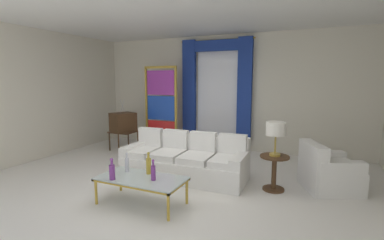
% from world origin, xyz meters
% --- Properties ---
extents(ground_plane, '(16.00, 16.00, 0.00)m').
position_xyz_m(ground_plane, '(0.00, 0.00, 0.00)').
color(ground_plane, white).
extents(wall_rear, '(8.00, 0.12, 3.00)m').
position_xyz_m(wall_rear, '(0.00, 3.06, 1.50)').
color(wall_rear, silver).
rests_on(wall_rear, ground).
extents(wall_left, '(0.12, 7.00, 3.00)m').
position_xyz_m(wall_left, '(-3.66, 0.60, 1.50)').
color(wall_left, silver).
rests_on(wall_left, ground).
extents(ceiling_slab, '(8.00, 7.60, 0.04)m').
position_xyz_m(ceiling_slab, '(0.00, 0.80, 3.02)').
color(ceiling_slab, white).
extents(curtained_window, '(2.00, 0.17, 2.70)m').
position_xyz_m(curtained_window, '(-0.19, 2.89, 1.74)').
color(curtained_window, white).
rests_on(curtained_window, ground).
extents(couch_white_long, '(2.37, 0.99, 0.86)m').
position_xyz_m(couch_white_long, '(0.04, 0.55, 0.31)').
color(couch_white_long, white).
rests_on(couch_white_long, ground).
extents(coffee_table, '(1.31, 0.65, 0.41)m').
position_xyz_m(coffee_table, '(-0.04, -0.82, 0.37)').
color(coffee_table, silver).
rests_on(coffee_table, ground).
extents(bottle_blue_decanter, '(0.07, 0.07, 0.31)m').
position_xyz_m(bottle_blue_decanter, '(0.18, -0.84, 0.53)').
color(bottle_blue_decanter, '#753384').
rests_on(bottle_blue_decanter, coffee_table).
extents(bottle_crystal_tall, '(0.06, 0.06, 0.31)m').
position_xyz_m(bottle_crystal_tall, '(-0.40, -0.68, 0.53)').
color(bottle_crystal_tall, silver).
rests_on(bottle_crystal_tall, coffee_table).
extents(bottle_amber_squat, '(0.08, 0.08, 0.34)m').
position_xyz_m(bottle_amber_squat, '(-0.03, -0.63, 0.55)').
color(bottle_amber_squat, gold).
rests_on(bottle_amber_squat, coffee_table).
extents(bottle_ruby_flask, '(0.08, 0.08, 0.32)m').
position_xyz_m(bottle_ruby_flask, '(-0.38, -1.06, 0.54)').
color(bottle_ruby_flask, '#753384').
rests_on(bottle_ruby_flask, coffee_table).
extents(vintage_tv, '(0.69, 0.74, 1.35)m').
position_xyz_m(vintage_tv, '(-2.31, 1.69, 0.73)').
color(vintage_tv, '#472D19').
rests_on(vintage_tv, ground).
extents(armchair_white, '(1.07, 1.06, 0.80)m').
position_xyz_m(armchair_white, '(2.49, 0.95, 0.29)').
color(armchair_white, white).
rests_on(armchair_white, ground).
extents(stained_glass_divider, '(0.95, 0.05, 2.20)m').
position_xyz_m(stained_glass_divider, '(-1.52, 2.29, 1.06)').
color(stained_glass_divider, gold).
rests_on(stained_glass_divider, ground).
extents(peacock_figurine, '(0.44, 0.60, 0.50)m').
position_xyz_m(peacock_figurine, '(-1.15, 1.90, 0.22)').
color(peacock_figurine, beige).
rests_on(peacock_figurine, ground).
extents(round_side_table, '(0.48, 0.48, 0.59)m').
position_xyz_m(round_side_table, '(1.68, 0.55, 0.36)').
color(round_side_table, '#472D19').
rests_on(round_side_table, ground).
extents(table_lamp_brass, '(0.32, 0.32, 0.57)m').
position_xyz_m(table_lamp_brass, '(1.68, 0.55, 1.03)').
color(table_lamp_brass, '#B29338').
rests_on(table_lamp_brass, round_side_table).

